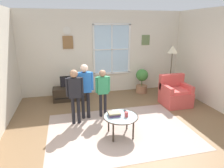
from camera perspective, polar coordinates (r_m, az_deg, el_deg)
name	(u,v)px	position (r m, az deg, el deg)	size (l,w,h in m)	color
ground_plane	(130,133)	(4.50, 5.37, -13.92)	(6.03, 6.32, 0.02)	brown
back_wall	(104,53)	(6.75, -2.38, 9.08)	(5.43, 0.17, 2.74)	beige
area_rug	(120,130)	(4.56, 2.34, -13.19)	(3.16, 2.30, 0.01)	tan
tv_stand	(70,94)	(6.31, -12.12, -2.76)	(1.01, 0.44, 0.42)	#2D2319
television	(69,82)	(6.19, -12.34, 0.71)	(0.53, 0.08, 0.36)	#4C4C4C
armchair	(175,94)	(6.08, 17.77, -2.77)	(0.76, 0.74, 0.87)	#D14C47
coffee_table	(121,117)	(4.19, 2.51, -9.64)	(0.74, 0.74, 0.45)	#99B2B7
book_stack	(114,114)	(4.17, 0.65, -8.66)	(0.25, 0.19, 0.08)	#724BA4
cup	(126,114)	(4.13, 4.19, -8.77)	(0.08, 0.08, 0.11)	#BF3F3F
remote_near_books	(126,111)	(4.36, 3.94, -7.93)	(0.04, 0.14, 0.02)	black
person_black_shirt	(75,91)	(4.59, -10.73, -1.96)	(0.40, 0.18, 1.32)	black
person_blue_shirt	(85,85)	(4.81, -7.86, -0.42)	(0.42, 0.19, 1.39)	black
person_green_shirt	(103,88)	(4.90, -2.71, -1.14)	(0.37, 0.17, 1.23)	black
potted_plant_by_window	(142,80)	(6.85, 8.64, 1.18)	(0.41, 0.41, 0.83)	#9E6B4C
floor_lamp	(172,54)	(6.59, 17.03, 8.17)	(0.32, 0.32, 1.64)	black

